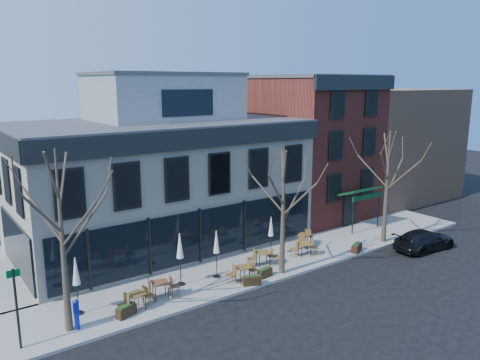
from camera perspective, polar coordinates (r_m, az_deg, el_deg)
ground at (r=28.19m, az=-4.90°, el=-10.35°), size 120.00×120.00×0.00m
sidewalk_front at (r=28.26m, az=3.14°, el=-10.11°), size 33.50×4.70×0.15m
corner_building at (r=31.18m, az=-9.76°, el=0.75°), size 18.39×10.39×11.10m
red_brick_building at (r=38.35m, az=7.86°, el=4.25°), size 8.20×11.78×11.18m
bg_building at (r=46.49m, az=15.94°, el=4.44°), size 12.00×12.00×10.00m
tree_corner at (r=20.85m, az=-20.83°, el=-6.79°), size 3.93×3.98×7.92m
tree_mid at (r=25.65m, az=5.29°, el=-3.67°), size 3.50×3.55×7.04m
tree_right at (r=32.10m, az=17.49°, el=-0.60°), size 3.72×3.77×7.48m
sign_pole at (r=20.98m, az=-25.60°, el=-13.46°), size 0.50×0.10×3.40m
parked_sedan at (r=32.64m, az=21.55°, el=-6.81°), size 4.67×2.23×1.31m
call_box at (r=22.05m, az=-19.32°, el=-15.07°), size 0.28×0.28×1.40m
cafe_set_0 at (r=23.09m, az=-12.53°, el=-14.04°), size 1.94×0.89×1.00m
cafe_set_1 at (r=23.97m, az=-9.69°, el=-12.85°), size 2.02×0.95×1.04m
cafe_set_2 at (r=25.56m, az=0.31°, el=-11.14°), size 1.88×0.82×0.97m
cafe_set_3 at (r=27.56m, az=2.82°, el=-9.35°), size 1.97×1.18×1.02m
cafe_set_4 at (r=29.28m, az=7.86°, el=-8.20°), size 1.86×1.18×0.97m
cafe_set_5 at (r=30.85m, az=7.91°, el=-7.12°), size 1.93×1.18×1.00m
umbrella_0 at (r=22.87m, az=-19.36°, el=-10.78°), size 0.44×0.44×2.75m
umbrella_1 at (r=24.74m, az=-7.34°, el=-8.30°), size 0.45×0.45×2.84m
umbrella_2 at (r=25.55m, az=-2.89°, el=-7.85°), size 0.43×0.43×2.66m
umbrella_3 at (r=28.53m, az=3.80°, el=-5.94°), size 0.40×0.40×2.52m
planter_0 at (r=22.73m, az=-13.69°, el=-15.22°), size 1.03×0.68×0.54m
planter_1 at (r=25.16m, az=1.45°, el=-12.12°), size 1.02×0.73×0.53m
planter_2 at (r=26.17m, az=3.06°, el=-11.20°), size 0.93×0.49×0.50m
planter_3 at (r=30.62m, az=14.05°, el=-8.00°), size 1.06×0.73×0.55m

